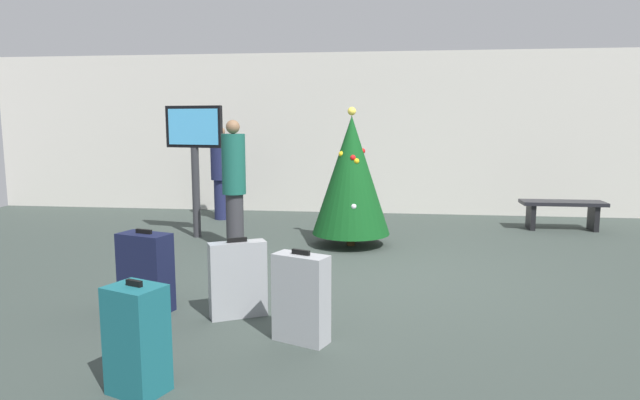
{
  "coord_description": "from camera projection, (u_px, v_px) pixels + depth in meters",
  "views": [
    {
      "loc": [
        0.09,
        -6.27,
        1.79
      ],
      "look_at": [
        -0.68,
        -0.1,
        0.9
      ],
      "focal_mm": 30.85,
      "sensor_mm": 36.0,
      "label": 1
    }
  ],
  "objects": [
    {
      "name": "traveller_1",
      "position": [
        221.0,
        171.0,
        10.03
      ],
      "size": [
        0.5,
        0.5,
        1.69
      ],
      "color": "#1E234C",
      "rests_on": "ground_plane"
    },
    {
      "name": "holiday_tree",
      "position": [
        351.0,
        175.0,
        7.86
      ],
      "size": [
        1.12,
        1.12,
        1.99
      ],
      "color": "#4C3319",
      "rests_on": "ground_plane"
    },
    {
      "name": "ground_plane",
      "position": [
        379.0,
        276.0,
        6.43
      ],
      "size": [
        16.0,
        16.0,
        0.0
      ],
      "primitive_type": "plane",
      "color": "#38423D"
    },
    {
      "name": "flight_info_kiosk",
      "position": [
        194.0,
        145.0,
        8.39
      ],
      "size": [
        0.93,
        0.25,
        2.03
      ],
      "color": "#333338",
      "rests_on": "ground_plane"
    },
    {
      "name": "suitcase_0",
      "position": [
        137.0,
        340.0,
        3.62
      ],
      "size": [
        0.43,
        0.39,
        0.77
      ],
      "color": "#19606B",
      "rests_on": "ground_plane"
    },
    {
      "name": "waiting_bench",
      "position": [
        562.0,
        209.0,
        9.11
      ],
      "size": [
        1.33,
        0.44,
        0.48
      ],
      "color": "black",
      "rests_on": "ground_plane"
    },
    {
      "name": "back_wall",
      "position": [
        384.0,
        134.0,
        10.68
      ],
      "size": [
        16.0,
        0.2,
        3.1
      ],
      "primitive_type": "cube",
      "color": "beige",
      "rests_on": "ground_plane"
    },
    {
      "name": "suitcase_3",
      "position": [
        238.0,
        279.0,
        5.04
      ],
      "size": [
        0.53,
        0.39,
        0.74
      ],
      "color": "#9EA0A5",
      "rests_on": "ground_plane"
    },
    {
      "name": "traveller_0",
      "position": [
        234.0,
        181.0,
        7.67
      ],
      "size": [
        0.38,
        0.38,
        1.81
      ],
      "color": "#333338",
      "rests_on": "ground_plane"
    },
    {
      "name": "suitcase_2",
      "position": [
        146.0,
        272.0,
        5.2
      ],
      "size": [
        0.54,
        0.38,
        0.79
      ],
      "color": "#141938",
      "rests_on": "ground_plane"
    },
    {
      "name": "suitcase_1",
      "position": [
        301.0,
        298.0,
        4.47
      ],
      "size": [
        0.49,
        0.36,
        0.77
      ],
      "color": "#9EA0A5",
      "rests_on": "ground_plane"
    }
  ]
}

